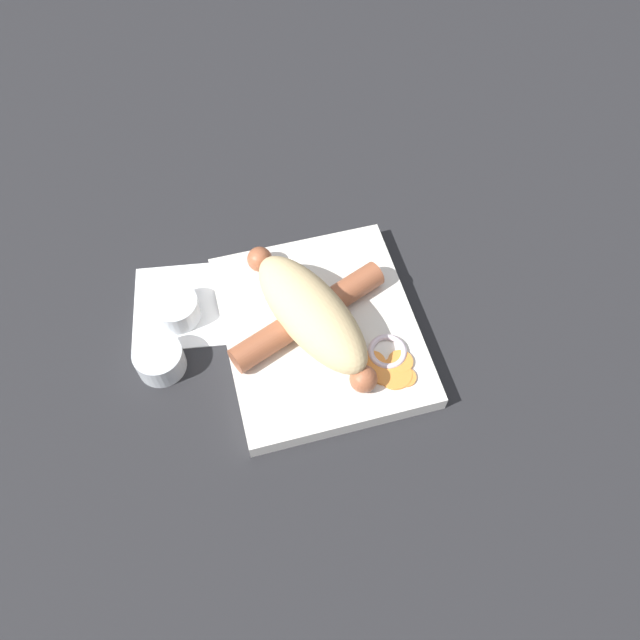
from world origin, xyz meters
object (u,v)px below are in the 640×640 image
object	(u,v)px
bread_roll	(311,311)
food_tray	(320,330)
sausage	(309,315)
condiment_cup_near	(176,310)
condiment_cup_far	(160,360)

from	to	relation	value
bread_roll	food_tray	bearing A→B (deg)	-99.09
food_tray	bread_roll	size ratio (longest dim) A/B	1.31
sausage	condiment_cup_near	distance (m)	0.15
sausage	food_tray	bearing A→B (deg)	-119.94
sausage	bread_roll	bearing A→B (deg)	-163.38
food_tray	condiment_cup_near	distance (m)	0.16
bread_roll	sausage	bearing A→B (deg)	16.62
food_tray	condiment_cup_far	size ratio (longest dim) A/B	4.54
bread_roll	sausage	xyz separation A→B (m)	(0.00, 0.00, -0.01)
food_tray	sausage	xyz separation A→B (m)	(0.01, 0.01, 0.02)
condiment_cup_far	bread_roll	bearing A→B (deg)	-91.43
bread_roll	condiment_cup_far	bearing A→B (deg)	88.57
food_tray	sausage	size ratio (longest dim) A/B	1.18
food_tray	condiment_cup_far	xyz separation A→B (m)	(0.01, 0.17, 0.00)
condiment_cup_near	condiment_cup_far	bearing A→B (deg)	156.54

